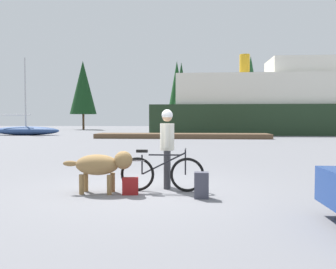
# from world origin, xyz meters

# --- Properties ---
(ground_plane) EXTENTS (160.00, 160.00, 0.00)m
(ground_plane) POSITION_xyz_m (0.00, 0.00, 0.00)
(ground_plane) COLOR slate
(bicycle) EXTENTS (1.80, 0.44, 0.92)m
(bicycle) POSITION_xyz_m (0.34, -0.10, 0.39)
(bicycle) COLOR black
(bicycle) RESTS_ON ground_plane
(person_cyclist) EXTENTS (0.32, 0.53, 1.77)m
(person_cyclist) POSITION_xyz_m (0.43, 0.28, 1.07)
(person_cyclist) COLOR #333338
(person_cyclist) RESTS_ON ground_plane
(dog) EXTENTS (1.48, 0.51, 0.89)m
(dog) POSITION_xyz_m (-0.89, -0.36, 0.60)
(dog) COLOR olive
(dog) RESTS_ON ground_plane
(backpack) EXTENTS (0.28, 0.20, 0.51)m
(backpack) POSITION_xyz_m (1.17, -0.66, 0.26)
(backpack) COLOR #3F3F4C
(backpack) RESTS_ON ground_plane
(handbag_pannier) EXTENTS (0.34, 0.22, 0.35)m
(handbag_pannier) POSITION_xyz_m (-0.28, -0.44, 0.17)
(handbag_pannier) COLOR maroon
(handbag_pannier) RESTS_ON ground_plane
(dock_pier) EXTENTS (14.67, 2.78, 0.40)m
(dock_pier) POSITION_xyz_m (0.05, 21.32, 0.20)
(dock_pier) COLOR brown
(dock_pier) RESTS_ON ground_plane
(ferry_boat) EXTENTS (26.38, 8.16, 8.73)m
(ferry_boat) POSITION_xyz_m (9.87, 30.18, 3.07)
(ferry_boat) COLOR #1E331E
(ferry_boat) RESTS_ON ground_plane
(sailboat_moored) EXTENTS (7.02, 1.96, 7.91)m
(sailboat_moored) POSITION_xyz_m (-16.15, 25.82, 0.50)
(sailboat_moored) COLOR navy
(sailboat_moored) RESTS_ON ground_plane
(pine_tree_far_left) EXTENTS (4.31, 4.31, 11.27)m
(pine_tree_far_left) POSITION_xyz_m (-17.04, 46.44, 6.90)
(pine_tree_far_left) COLOR #4C331E
(pine_tree_far_left) RESTS_ON ground_plane
(pine_tree_center) EXTENTS (2.81, 2.81, 10.89)m
(pine_tree_center) POSITION_xyz_m (-0.96, 47.08, 6.61)
(pine_tree_center) COLOR #4C331E
(pine_tree_center) RESTS_ON ground_plane
(pine_tree_far_right) EXTENTS (2.90, 2.90, 11.41)m
(pine_tree_far_right) POSITION_xyz_m (9.78, 45.31, 7.34)
(pine_tree_far_right) COLOR #4C331E
(pine_tree_far_right) RESTS_ON ground_plane
(pine_tree_mid_back) EXTENTS (3.44, 3.44, 12.12)m
(pine_tree_mid_back) POSITION_xyz_m (-1.96, 52.67, 7.18)
(pine_tree_mid_back) COLOR #4C331E
(pine_tree_mid_back) RESTS_ON ground_plane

